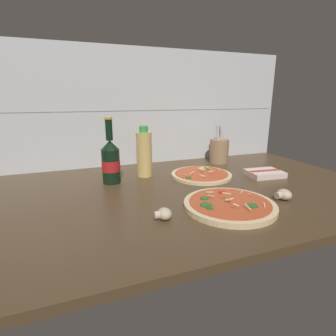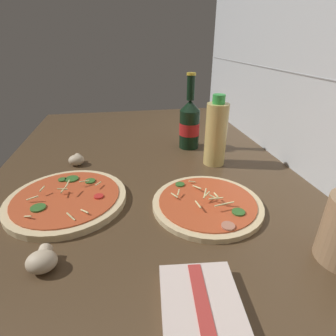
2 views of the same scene
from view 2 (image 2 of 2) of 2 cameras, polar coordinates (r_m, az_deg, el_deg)
The scene contains 9 objects.
counter_slab at distance 77.37cm, azimuth -4.52°, elevation -3.06°, with size 160.00×90.00×2.50cm.
tile_backsplash at distance 84.93cm, azimuth 28.51°, elevation 17.21°, with size 160.00×1.13×60.00cm.
pizza_near at distance 69.91cm, azimuth -21.12°, elevation -6.33°, with size 28.99×28.99×5.19cm.
pizza_far at distance 64.68cm, azimuth 8.51°, elevation -7.68°, with size 26.52×26.52×4.07cm.
beer_bottle at distance 96.10cm, azimuth 4.71°, elevation 9.70°, with size 7.31×7.31×26.47cm.
oil_bottle at distance 83.33cm, azimuth 10.39°, elevation 7.39°, with size 6.78×6.78×22.07cm.
mushroom_left at distance 53.33cm, azimuth -25.73°, elevation -17.67°, with size 5.58×5.32×3.72cm.
mushroom_right at distance 89.06cm, azimuth -19.29°, elevation 1.71°, with size 5.13×4.89×3.42cm.
dish_towel at distance 43.82cm, azimuth 7.28°, elevation -28.04°, with size 15.97×13.09×2.56cm.
Camera 2 is at (67.17, -5.66, 39.24)cm, focal length 28.00 mm.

